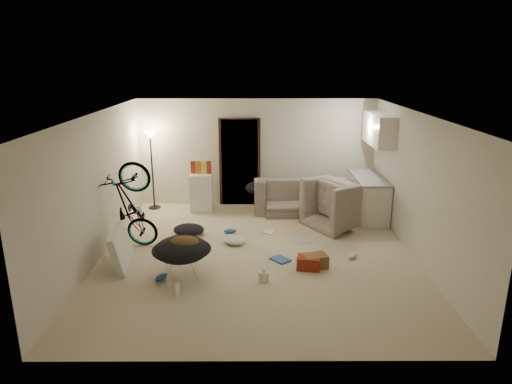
{
  "coord_description": "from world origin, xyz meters",
  "views": [
    {
      "loc": [
        -0.06,
        -7.52,
        3.37
      ],
      "look_at": [
        -0.03,
        0.6,
        0.99
      ],
      "focal_mm": 32.0,
      "sensor_mm": 36.0,
      "label": 1
    }
  ],
  "objects_px": {
    "sofa": "(299,198)",
    "armchair": "(343,208)",
    "juicer": "(263,276)",
    "mini_fridge": "(201,192)",
    "drink_case_a": "(315,261)",
    "kitchen_counter": "(368,198)",
    "drink_case_b": "(308,263)",
    "bicycle": "(132,225)",
    "saucer_chair": "(182,254)",
    "floor_lamp": "(151,153)",
    "tv_box": "(121,248)"
  },
  "relations": [
    {
      "from": "kitchen_counter",
      "to": "saucer_chair",
      "type": "relative_size",
      "value": 1.61
    },
    {
      "from": "kitchen_counter",
      "to": "drink_case_a",
      "type": "bearing_deg",
      "value": -120.22
    },
    {
      "from": "armchair",
      "to": "bicycle",
      "type": "height_order",
      "value": "bicycle"
    },
    {
      "from": "floor_lamp",
      "to": "drink_case_a",
      "type": "height_order",
      "value": "floor_lamp"
    },
    {
      "from": "juicer",
      "to": "floor_lamp",
      "type": "bearing_deg",
      "value": 124.06
    },
    {
      "from": "drink_case_a",
      "to": "floor_lamp",
      "type": "bearing_deg",
      "value": 120.39
    },
    {
      "from": "mini_fridge",
      "to": "saucer_chair",
      "type": "distance_m",
      "value": 3.42
    },
    {
      "from": "saucer_chair",
      "to": "armchair",
      "type": "bearing_deg",
      "value": 38.49
    },
    {
      "from": "sofa",
      "to": "saucer_chair",
      "type": "height_order",
      "value": "saucer_chair"
    },
    {
      "from": "tv_box",
      "to": "juicer",
      "type": "xyz_separation_m",
      "value": [
        2.38,
        -0.58,
        -0.23
      ]
    },
    {
      "from": "kitchen_counter",
      "to": "tv_box",
      "type": "relative_size",
      "value": 1.54
    },
    {
      "from": "mini_fridge",
      "to": "drink_case_a",
      "type": "xyz_separation_m",
      "value": [
        2.24,
        -3.07,
        -0.32
      ]
    },
    {
      "from": "sofa",
      "to": "juicer",
      "type": "bearing_deg",
      "value": 73.92
    },
    {
      "from": "bicycle",
      "to": "drink_case_a",
      "type": "distance_m",
      "value": 3.39
    },
    {
      "from": "bicycle",
      "to": "saucer_chair",
      "type": "bearing_deg",
      "value": -132.4
    },
    {
      "from": "kitchen_counter",
      "to": "bicycle",
      "type": "xyz_separation_m",
      "value": [
        -4.73,
        -1.68,
        0.01
      ]
    },
    {
      "from": "drink_case_b",
      "to": "bicycle",
      "type": "bearing_deg",
      "value": 173.82
    },
    {
      "from": "sofa",
      "to": "drink_case_b",
      "type": "xyz_separation_m",
      "value": [
        -0.13,
        -3.03,
        -0.19
      ]
    },
    {
      "from": "floor_lamp",
      "to": "mini_fridge",
      "type": "xyz_separation_m",
      "value": [
        1.12,
        -0.1,
        -0.88
      ]
    },
    {
      "from": "drink_case_b",
      "to": "juicer",
      "type": "bearing_deg",
      "value": -139.62
    },
    {
      "from": "floor_lamp",
      "to": "tv_box",
      "type": "bearing_deg",
      "value": -88.15
    },
    {
      "from": "sofa",
      "to": "drink_case_b",
      "type": "relative_size",
      "value": 5.49
    },
    {
      "from": "saucer_chair",
      "to": "drink_case_b",
      "type": "distance_m",
      "value": 2.09
    },
    {
      "from": "mini_fridge",
      "to": "tv_box",
      "type": "height_order",
      "value": "mini_fridge"
    },
    {
      "from": "mini_fridge",
      "to": "tv_box",
      "type": "distance_m",
      "value": 3.17
    },
    {
      "from": "drink_case_a",
      "to": "armchair",
      "type": "bearing_deg",
      "value": 51.31
    },
    {
      "from": "juicer",
      "to": "bicycle",
      "type": "bearing_deg",
      "value": 150.49
    },
    {
      "from": "floor_lamp",
      "to": "saucer_chair",
      "type": "distance_m",
      "value": 3.83
    },
    {
      "from": "floor_lamp",
      "to": "kitchen_counter",
      "type": "bearing_deg",
      "value": -7.66
    },
    {
      "from": "floor_lamp",
      "to": "drink_case_a",
      "type": "relative_size",
      "value": 4.64
    },
    {
      "from": "floor_lamp",
      "to": "sofa",
      "type": "xyz_separation_m",
      "value": [
        3.37,
        -0.2,
        -1.01
      ]
    },
    {
      "from": "sofa",
      "to": "armchair",
      "type": "relative_size",
      "value": 1.83
    },
    {
      "from": "mini_fridge",
      "to": "tv_box",
      "type": "bearing_deg",
      "value": -112.05
    },
    {
      "from": "saucer_chair",
      "to": "juicer",
      "type": "relative_size",
      "value": 3.98
    },
    {
      "from": "floor_lamp",
      "to": "drink_case_a",
      "type": "xyz_separation_m",
      "value": [
        3.36,
        -3.17,
        -1.2
      ]
    },
    {
      "from": "kitchen_counter",
      "to": "saucer_chair",
      "type": "distance_m",
      "value": 4.64
    },
    {
      "from": "drink_case_a",
      "to": "drink_case_b",
      "type": "xyz_separation_m",
      "value": [
        -0.12,
        -0.06,
        -0.0
      ]
    },
    {
      "from": "sofa",
      "to": "saucer_chair",
      "type": "bearing_deg",
      "value": 54.98
    },
    {
      "from": "bicycle",
      "to": "kitchen_counter",
      "type": "bearing_deg",
      "value": -65.28
    },
    {
      "from": "kitchen_counter",
      "to": "drink_case_a",
      "type": "distance_m",
      "value": 2.94
    },
    {
      "from": "kitchen_counter",
      "to": "juicer",
      "type": "bearing_deg",
      "value": -127.78
    },
    {
      "from": "juicer",
      "to": "drink_case_a",
      "type": "bearing_deg",
      "value": 29.9
    },
    {
      "from": "kitchen_counter",
      "to": "sofa",
      "type": "xyz_separation_m",
      "value": [
        -1.46,
        0.45,
        -0.14
      ]
    },
    {
      "from": "sofa",
      "to": "saucer_chair",
      "type": "distance_m",
      "value": 3.97
    },
    {
      "from": "kitchen_counter",
      "to": "drink_case_a",
      "type": "relative_size",
      "value": 3.84
    },
    {
      "from": "tv_box",
      "to": "bicycle",
      "type": "bearing_deg",
      "value": 84.32
    },
    {
      "from": "kitchen_counter",
      "to": "saucer_chair",
      "type": "xyz_separation_m",
      "value": [
        -3.64,
        -2.87,
        -0.05
      ]
    },
    {
      "from": "saucer_chair",
      "to": "tv_box",
      "type": "relative_size",
      "value": 0.96
    },
    {
      "from": "sofa",
      "to": "mini_fridge",
      "type": "relative_size",
      "value": 2.39
    },
    {
      "from": "drink_case_b",
      "to": "mini_fridge",
      "type": "bearing_deg",
      "value": 133.96
    }
  ]
}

